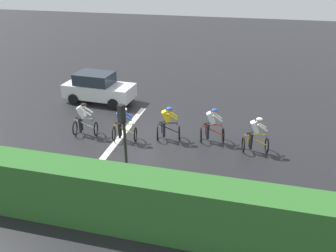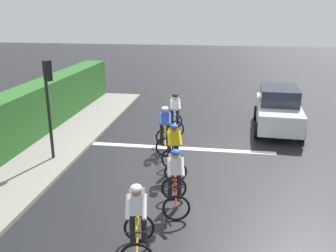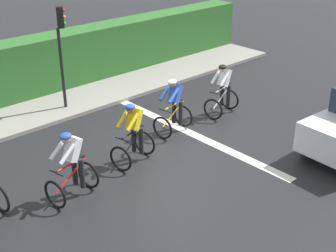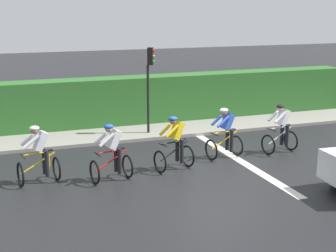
% 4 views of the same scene
% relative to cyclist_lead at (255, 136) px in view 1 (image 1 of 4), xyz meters
% --- Properties ---
extents(ground_plane, '(80.00, 80.00, 0.00)m').
position_rel_cyclist_lead_xyz_m(ground_plane, '(-0.04, -5.47, -0.80)').
color(ground_plane, black).
extents(sidewalk_kerb, '(2.80, 21.41, 0.12)m').
position_rel_cyclist_lead_xyz_m(sidewalk_kerb, '(4.59, -3.47, -0.74)').
color(sidewalk_kerb, gray).
rests_on(sidewalk_kerb, ground).
extents(stone_wall_low, '(0.44, 21.41, 0.52)m').
position_rel_cyclist_lead_xyz_m(stone_wall_low, '(5.49, -3.47, -0.54)').
color(stone_wall_low, tan).
rests_on(stone_wall_low, ground).
extents(hedge_wall, '(1.10, 21.41, 2.01)m').
position_rel_cyclist_lead_xyz_m(hedge_wall, '(5.79, -3.47, 0.21)').
color(hedge_wall, '#2D6628').
rests_on(hedge_wall, ground).
extents(road_marking_stop_line, '(7.00, 0.30, 0.01)m').
position_rel_cyclist_lead_xyz_m(road_marking_stop_line, '(-0.04, -6.23, -0.79)').
color(road_marking_stop_line, silver).
rests_on(road_marking_stop_line, ground).
extents(cyclist_lead, '(0.86, 1.18, 1.66)m').
position_rel_cyclist_lead_xyz_m(cyclist_lead, '(0.00, 0.00, 0.00)').
color(cyclist_lead, black).
rests_on(cyclist_lead, ground).
extents(cyclist_second, '(0.88, 1.19, 1.66)m').
position_rel_cyclist_lead_xyz_m(cyclist_second, '(-0.50, -1.96, 0.00)').
color(cyclist_second, black).
rests_on(cyclist_second, ground).
extents(cyclist_mid, '(0.93, 1.21, 1.66)m').
position_rel_cyclist_lead_xyz_m(cyclist_mid, '(-0.18, -3.97, 0.00)').
color(cyclist_mid, black).
rests_on(cyclist_mid, ground).
extents(cyclist_fourth, '(0.86, 1.18, 1.66)m').
position_rel_cyclist_lead_xyz_m(cyclist_fourth, '(0.39, -5.93, 0.00)').
color(cyclist_fourth, black).
rests_on(cyclist_fourth, ground).
extents(cyclist_trailing, '(0.87, 1.19, 1.66)m').
position_rel_cyclist_lead_xyz_m(cyclist_trailing, '(0.32, -7.96, 0.00)').
color(cyclist_trailing, black).
rests_on(cyclist_trailing, ground).
extents(car_white, '(2.06, 4.19, 1.76)m').
position_rel_cyclist_lead_xyz_m(car_white, '(-3.89, -9.12, 0.08)').
color(car_white, silver).
rests_on(car_white, ground).
extents(traffic_light_near_crossing, '(0.27, 0.29, 3.34)m').
position_rel_cyclist_lead_xyz_m(traffic_light_near_crossing, '(3.91, -4.48, 1.43)').
color(traffic_light_near_crossing, black).
rests_on(traffic_light_near_crossing, ground).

